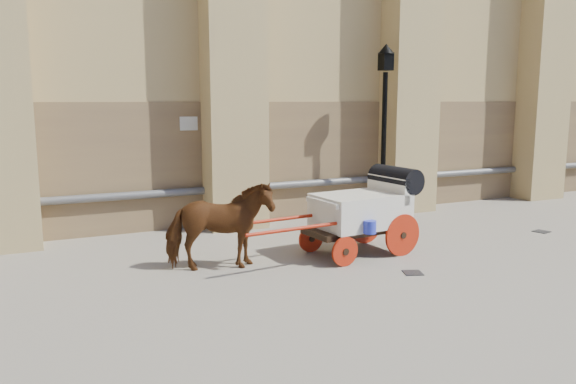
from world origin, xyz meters
name	(u,v)px	position (x,y,z in m)	size (l,w,h in m)	color
ground	(347,260)	(0.00, 0.00, 0.00)	(90.00, 90.00, 0.00)	gray
horse	(219,226)	(-2.41, 0.42, 0.80)	(0.87, 1.90, 1.60)	brown
carriage	(366,208)	(0.61, 0.33, 0.92)	(3.97, 1.50, 1.70)	black
street_lamp	(384,127)	(2.81, 3.00, 2.37)	(0.41, 0.41, 4.43)	black
drain_grate_near	(413,273)	(0.64, -1.21, 0.01)	(0.32, 0.32, 0.01)	black
drain_grate_far	(541,232)	(5.33, 0.13, 0.01)	(0.32, 0.32, 0.01)	black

